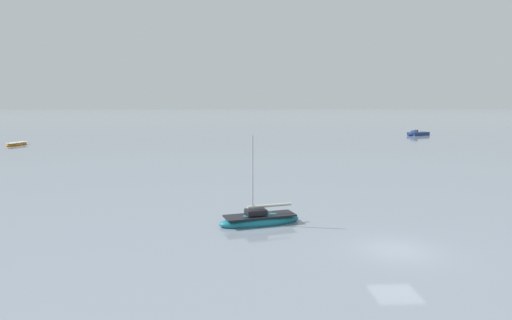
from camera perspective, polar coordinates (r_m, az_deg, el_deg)
The scene contains 4 objects.
ground_plane at distance 25.61m, azimuth 17.63°, elevation -10.95°, with size 800.00×800.00×0.00m, color gray.
rowboat_moored_1 at distance 91.26m, azimuth -28.37°, elevation 1.80°, with size 2.90×4.98×0.75m.
sailboat_moored_1 at distance 29.27m, azimuth 0.48°, elevation -7.71°, with size 5.72×3.06×6.12m.
motorboat_moored_2 at distance 109.19m, azimuth 19.81°, elevation 3.12°, with size 6.45×4.72×2.11m.
Camera 1 is at (-9.07, -22.58, 8.00)m, focal length 31.17 mm.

